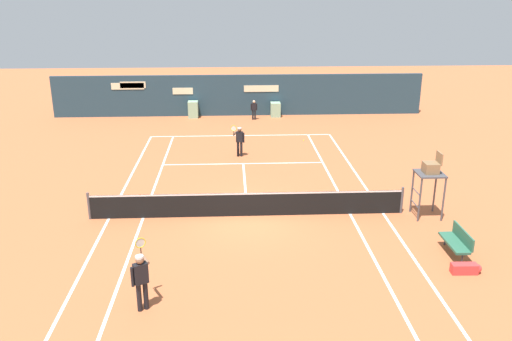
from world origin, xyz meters
TOP-DOWN VIEW (x-y plane):
  - ground_plane at (-0.00, 0.58)m, footprint 80.00×80.00m
  - tennis_net at (0.00, 0.00)m, footprint 12.10×0.10m
  - sponsor_back_wall at (-0.04, 16.97)m, footprint 25.00×1.02m
  - umpire_chair at (6.86, -0.35)m, footprint 1.00×1.00m
  - player_bench at (6.78, -3.45)m, footprint 0.54×1.55m
  - equipment_bag at (6.62, -4.67)m, footprint 0.94×0.32m
  - player_on_baseline at (-0.16, 7.63)m, footprint 0.70×0.64m
  - player_near_side at (-3.07, -6.13)m, footprint 0.49×0.87m
  - ball_kid_centre_post at (0.95, 15.65)m, footprint 0.43×0.18m
  - tennis_ball_mid_court at (3.56, 10.36)m, footprint 0.07×0.07m

SIDE VIEW (x-z plane):
  - ground_plane at x=0.00m, z-range 0.00..0.01m
  - tennis_ball_mid_court at x=3.56m, z-range 0.00..0.07m
  - equipment_bag at x=6.62m, z-range 0.00..0.32m
  - player_bench at x=6.78m, z-range 0.07..0.95m
  - tennis_net at x=0.00m, z-range -0.02..1.05m
  - ball_kid_centre_post at x=0.95m, z-range 0.10..1.40m
  - player_on_baseline at x=-0.16m, z-range 0.04..1.82m
  - player_near_side at x=-3.07m, z-range 0.06..1.94m
  - sponsor_back_wall at x=-0.04m, z-range -0.04..2.73m
  - umpire_chair at x=6.86m, z-range 0.47..3.05m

